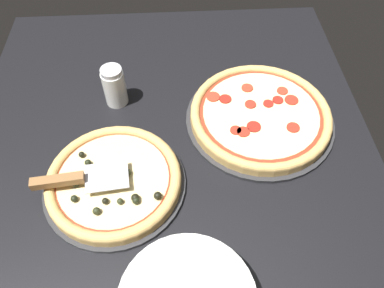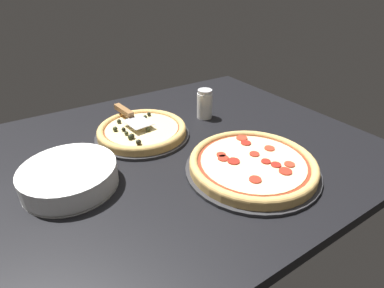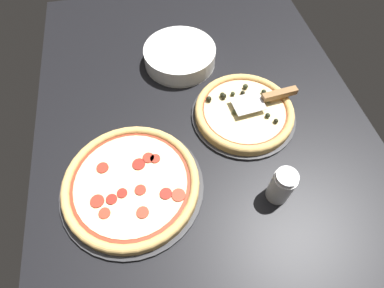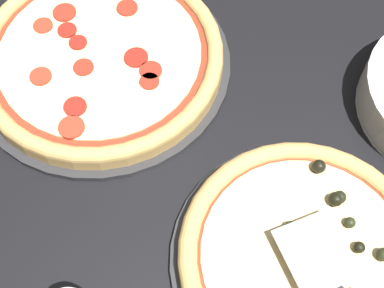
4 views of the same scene
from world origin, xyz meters
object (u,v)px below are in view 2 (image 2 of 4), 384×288
Objects in this scene: pizza_back at (253,163)px; pizza_front at (142,130)px; serving_spatula at (127,113)px; plate_stack at (70,177)px; parmesan_shaker at (205,104)px.

pizza_front is at bearing -64.08° from pizza_back.
pizza_front is at bearing 99.62° from serving_spatula.
serving_spatula is (19.56, -46.00, 3.26)cm from pizza_back.
plate_stack is 58.73cm from parmesan_shaker.
serving_spatula is at bearing -80.38° from pizza_front.
plate_stack is (26.91, 24.33, -2.80)cm from serving_spatula.
pizza_back is 39.73cm from parmesan_shaker.
parmesan_shaker reaches higher than serving_spatula.
parmesan_shaker is (-27.83, -1.22, 3.10)cm from pizza_front.
serving_spatula is at bearing -137.88° from plate_stack.
parmesan_shaker reaches higher than pizza_back.
serving_spatula reaches higher than pizza_back.
serving_spatula is (1.50, -8.83, 3.37)cm from pizza_front.
pizza_back is (-18.06, 37.17, 0.10)cm from pizza_front.
parmesan_shaker is (-9.77, -38.40, 3.00)cm from pizza_back.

